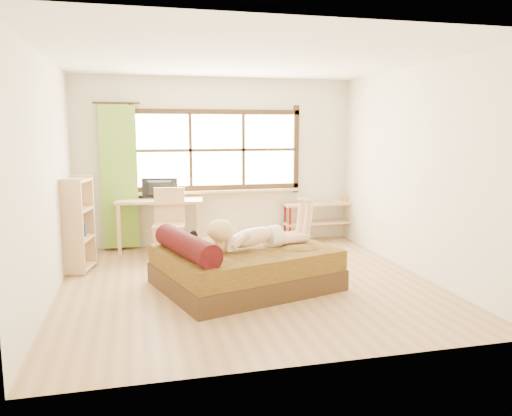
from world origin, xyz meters
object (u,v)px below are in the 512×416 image
object	(u,v)px
kitten	(184,239)
bed	(242,266)
chair	(169,218)
woman	(258,224)
desk	(160,206)
pipe_shelf	(321,212)
bookshelf	(77,224)

from	to	relation	value
kitten	bed	bearing A→B (deg)	-26.53
chair	woman	bearing A→B (deg)	-53.42
desk	pipe_shelf	xyz separation A→B (m)	(2.71, 0.12, -0.23)
pipe_shelf	bookshelf	distance (m)	3.97
bookshelf	desk	bearing A→B (deg)	49.60
bookshelf	bed	bearing A→B (deg)	-19.61
kitten	pipe_shelf	xyz separation A→B (m)	(2.53, 2.09, -0.12)
kitten	chair	bearing A→B (deg)	75.41
woman	chair	world-z (taller)	woman
bed	chair	world-z (taller)	chair
desk	bed	bearing A→B (deg)	-59.12
chair	pipe_shelf	bearing A→B (deg)	18.98
bed	desk	world-z (taller)	desk
bed	pipe_shelf	bearing A→B (deg)	32.86
desk	pipe_shelf	bearing A→B (deg)	11.10
kitten	pipe_shelf	distance (m)	3.28
bed	woman	world-z (taller)	woman
woman	bookshelf	bearing A→B (deg)	133.65
bed	chair	distance (m)	1.90
woman	chair	size ratio (longest dim) A/B	1.33
woman	desk	world-z (taller)	woman
woman	desk	size ratio (longest dim) A/B	0.98
bed	woman	xyz separation A→B (m)	(0.20, -0.04, 0.51)
chair	bookshelf	world-z (taller)	bookshelf
chair	bookshelf	bearing A→B (deg)	-148.35
chair	pipe_shelf	xyz separation A→B (m)	(2.60, 0.48, -0.09)
woman	pipe_shelf	distance (m)	2.80
chair	kitten	bearing A→B (deg)	-79.11
pipe_shelf	bookshelf	size ratio (longest dim) A/B	1.05
chair	pipe_shelf	world-z (taller)	chair
pipe_shelf	chair	bearing A→B (deg)	-171.62
bed	desk	size ratio (longest dim) A/B	1.67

